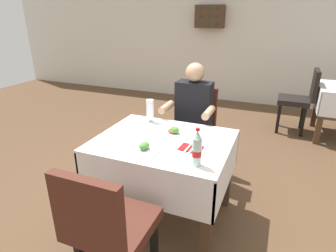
{
  "coord_description": "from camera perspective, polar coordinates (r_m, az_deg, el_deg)",
  "views": [
    {
      "loc": [
        0.86,
        -1.97,
        1.71
      ],
      "look_at": [
        0.05,
        0.02,
        0.84
      ],
      "focal_mm": 29.94,
      "sensor_mm": 36.0,
      "label": 1
    }
  ],
  "objects": [
    {
      "name": "main_dining_table",
      "position": [
        2.35,
        -0.93,
        -6.66
      ],
      "size": [
        1.08,
        0.87,
        0.76
      ],
      "color": "white",
      "rests_on": "ground"
    },
    {
      "name": "beer_glass_left",
      "position": [
        2.61,
        -3.67,
        3.2
      ],
      "size": [
        0.07,
        0.07,
        0.21
      ],
      "color": "white",
      "rests_on": "main_dining_table"
    },
    {
      "name": "cola_bottle_primary",
      "position": [
        1.86,
        5.91,
        -4.72
      ],
      "size": [
        0.06,
        0.06,
        0.27
      ],
      "color": "silver",
      "rests_on": "main_dining_table"
    },
    {
      "name": "wall_bottle_rack",
      "position": [
        5.85,
        8.52,
        21.18
      ],
      "size": [
        0.56,
        0.21,
        0.42
      ],
      "color": "#472D1E"
    },
    {
      "name": "background_chair_left",
      "position": [
        4.63,
        25.4,
        5.35
      ],
      "size": [
        0.5,
        0.44,
        0.97
      ],
      "color": "black",
      "rests_on": "ground"
    },
    {
      "name": "ground_plane",
      "position": [
        2.75,
        -1.13,
        -16.5
      ],
      "size": [
        11.0,
        11.0,
        0.0
      ],
      "primitive_type": "plane",
      "color": "brown"
    },
    {
      "name": "plate_far_diner",
      "position": [
        2.36,
        1.44,
        -1.28
      ],
      "size": [
        0.23,
        0.23,
        0.07
      ],
      "color": "white",
      "rests_on": "main_dining_table"
    },
    {
      "name": "seated_diner_far",
      "position": [
        2.91,
        4.9,
        1.84
      ],
      "size": [
        0.5,
        0.46,
        1.26
      ],
      "color": "#282D42",
      "rests_on": "ground"
    },
    {
      "name": "chair_near_camera_side",
      "position": [
        1.77,
        -12.15,
        -19.27
      ],
      "size": [
        0.44,
        0.5,
        0.97
      ],
      "color": "#4C2319",
      "rests_on": "ground"
    },
    {
      "name": "back_wall",
      "position": [
        5.9,
        14.63,
        18.88
      ],
      "size": [
        11.0,
        0.12,
        2.93
      ],
      "primitive_type": "cube",
      "color": "silver",
      "rests_on": "ground"
    },
    {
      "name": "plate_near_camera",
      "position": [
        2.09,
        -4.88,
        -4.52
      ],
      "size": [
        0.23,
        0.23,
        0.07
      ],
      "color": "white",
      "rests_on": "main_dining_table"
    },
    {
      "name": "chair_far_diner_seat",
      "position": [
        3.07,
        5.16,
        -0.23
      ],
      "size": [
        0.44,
        0.5,
        0.97
      ],
      "color": "#4C2319",
      "rests_on": "ground"
    },
    {
      "name": "napkin_cutlery_set",
      "position": [
        2.13,
        4.69,
        -4.5
      ],
      "size": [
        0.17,
        0.19,
        0.01
      ],
      "color": "maroon",
      "rests_on": "main_dining_table"
    }
  ]
}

